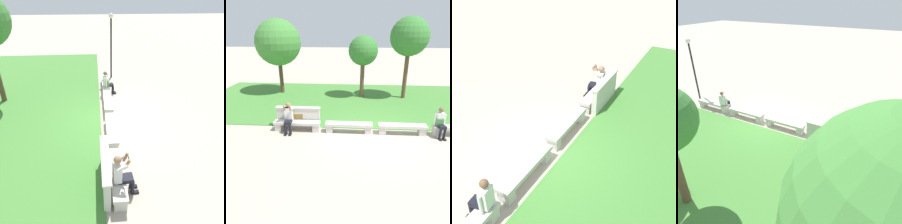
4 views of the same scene
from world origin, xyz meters
TOP-DOWN VIEW (x-y plane):
  - ground_plane at (0.00, 0.00)m, footprint 80.00×80.00m
  - bench_main at (-3.48, 0.00)m, footprint 2.06×0.40m
  - bench_near at (-1.16, 0.00)m, footprint 2.06×0.40m
  - bench_mid at (1.16, 0.00)m, footprint 2.06×0.40m
  - backrest_wall_with_plaque at (-3.48, 0.34)m, footprint 2.01×0.24m
  - person_photographer at (-3.81, -0.08)m, footprint 0.49×0.74m
  - person_distant at (2.70, -0.07)m, footprint 0.48×0.70m
  - backpack at (2.65, -0.05)m, footprint 0.28×0.24m

SIDE VIEW (x-z plane):
  - ground_plane at x=0.00m, z-range 0.00..0.00m
  - bench_main at x=-3.48m, z-range 0.08..0.53m
  - bench_near at x=-1.16m, z-range 0.08..0.53m
  - bench_mid at x=1.16m, z-range 0.08..0.53m
  - backrest_wall_with_plaque at x=-3.48m, z-range 0.01..1.02m
  - backpack at x=2.65m, z-range 0.41..0.84m
  - person_distant at x=2.70m, z-range 0.04..1.30m
  - person_photographer at x=-3.81m, z-range 0.08..1.40m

